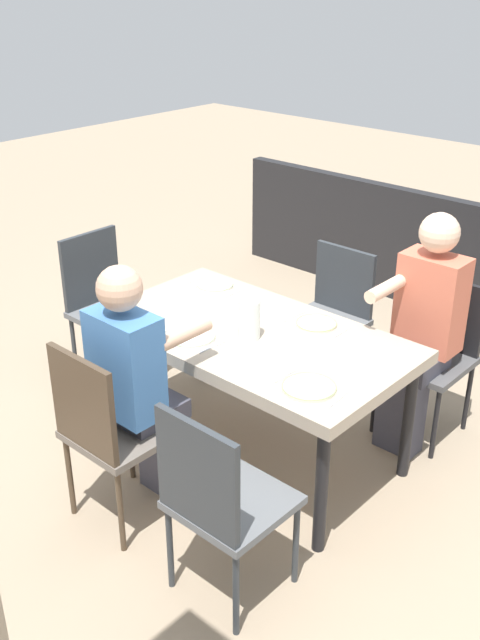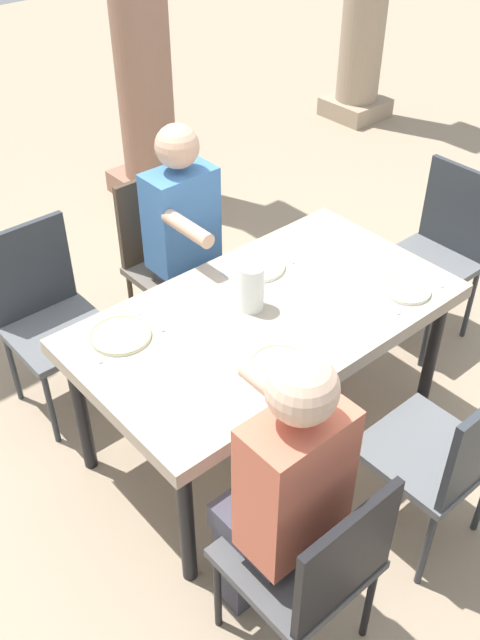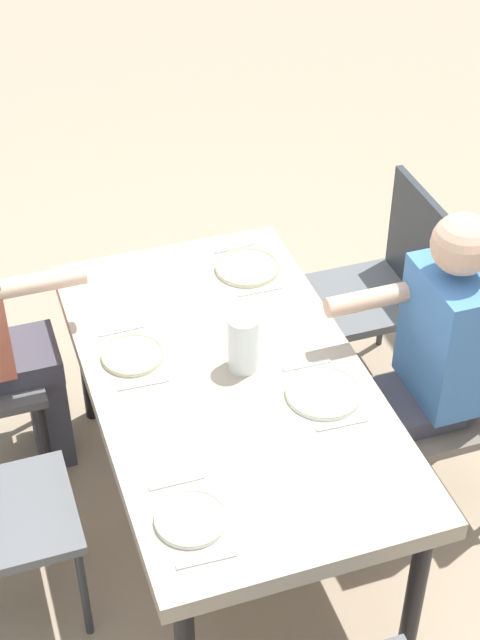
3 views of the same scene
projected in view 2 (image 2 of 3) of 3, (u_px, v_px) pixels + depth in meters
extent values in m
plane|color=gray|center=(264.00, 432.00, 3.41)|extent=(16.00, 16.00, 0.00)
cube|color=tan|center=(267.00, 317.00, 2.97)|extent=(1.63, 0.91, 0.07)
cylinder|color=black|center=(81.00, 413.00, 3.05)|extent=(0.06, 0.06, 0.67)
cylinder|color=black|center=(319.00, 284.00, 3.80)|extent=(0.06, 0.06, 0.67)
cylinder|color=black|center=(186.00, 523.00, 2.60)|extent=(0.06, 0.06, 0.67)
cylinder|color=black|center=(432.00, 353.00, 3.36)|extent=(0.06, 0.06, 0.67)
cube|color=#5B5E61|center=(59.00, 332.00, 3.30)|extent=(0.44, 0.44, 0.04)
cube|color=#2D3338|center=(29.00, 272.00, 3.27)|extent=(0.42, 0.03, 0.48)
cylinder|color=#2D3338|center=(51.00, 408.00, 3.24)|extent=(0.03, 0.03, 0.43)
cylinder|color=#2D3338|center=(121.00, 372.00, 3.43)|extent=(0.03, 0.03, 0.43)
cylinder|color=#2D3338|center=(13.00, 366.00, 3.46)|extent=(0.03, 0.03, 0.43)
cylinder|color=#2D3338|center=(80.00, 334.00, 3.66)|extent=(0.03, 0.03, 0.43)
cube|color=#4F4F50|center=(296.00, 558.00, 2.36)|extent=(0.44, 0.44, 0.04)
cube|color=black|center=(347.00, 562.00, 2.11)|extent=(0.42, 0.03, 0.43)
cylinder|color=black|center=(294.00, 532.00, 2.71)|extent=(0.03, 0.03, 0.43)
cylinder|color=black|center=(218.00, 591.00, 2.52)|extent=(0.03, 0.03, 0.43)
cylinder|color=black|center=(369.00, 602.00, 2.49)|extent=(0.03, 0.03, 0.43)
cube|color=#6A6158|center=(179.00, 273.00, 3.65)|extent=(0.44, 0.44, 0.04)
cube|color=#473828|center=(153.00, 218.00, 3.62)|extent=(0.42, 0.03, 0.48)
cylinder|color=#473828|center=(174.00, 342.00, 3.59)|extent=(0.03, 0.03, 0.45)
cylinder|color=#473828|center=(231.00, 312.00, 3.79)|extent=(0.03, 0.03, 0.45)
cylinder|color=#473828|center=(132.00, 308.00, 3.82)|extent=(0.03, 0.03, 0.45)
cylinder|color=#473828|center=(188.00, 282.00, 4.01)|extent=(0.03, 0.03, 0.45)
cube|color=#5B5E61|center=(427.00, 452.00, 2.72)|extent=(0.44, 0.44, 0.04)
cylinder|color=#2D3338|center=(410.00, 441.00, 3.07)|extent=(0.03, 0.03, 0.44)
cylinder|color=#2D3338|center=(351.00, 487.00, 2.88)|extent=(0.03, 0.03, 0.44)
cylinder|color=#2D3338|center=(426.00, 549.00, 2.65)|extent=(0.03, 0.03, 0.44)
cube|color=#5B5E61|center=(428.00, 264.00, 3.71)|extent=(0.44, 0.44, 0.04)
cube|color=#2D3338|center=(459.00, 211.00, 3.67)|extent=(0.03, 0.42, 0.49)
cylinder|color=#2D3338|center=(371.00, 299.00, 3.88)|extent=(0.03, 0.03, 0.45)
cylinder|color=#2D3338|center=(427.00, 332.00, 3.65)|extent=(0.03, 0.03, 0.45)
cylinder|color=#2D3338|center=(414.00, 274.00, 4.08)|extent=(0.03, 0.03, 0.45)
cylinder|color=#2D3338|center=(470.00, 303.00, 3.85)|extent=(0.03, 0.03, 0.45)
cube|color=#3F3F4C|center=(250.00, 551.00, 2.63)|extent=(0.24, 0.14, 0.46)
cube|color=#3F3F4C|center=(268.00, 521.00, 2.41)|extent=(0.28, 0.32, 0.10)
cube|color=#CC664C|center=(295.00, 482.00, 2.15)|extent=(0.34, 0.20, 0.53)
sphere|color=beige|center=(302.00, 389.00, 1.90)|extent=(0.21, 0.21, 0.21)
cylinder|color=beige|center=(276.00, 391.00, 2.29)|extent=(0.07, 0.30, 0.07)
cube|color=#3F3F4C|center=(210.00, 331.00, 3.65)|extent=(0.24, 0.14, 0.46)
cube|color=#3F3F4C|center=(198.00, 280.00, 3.53)|extent=(0.28, 0.32, 0.10)
cube|color=#3F72B2|center=(181.00, 219.00, 3.41)|extent=(0.34, 0.20, 0.50)
sphere|color=tan|center=(177.00, 146.00, 3.18)|extent=(0.21, 0.21, 0.21)
cylinder|color=tan|center=(187.00, 228.00, 3.13)|extent=(0.07, 0.30, 0.07)
cube|color=#936B56|center=(153.00, 182.00, 5.28)|extent=(0.50, 0.50, 0.16)
cube|color=tan|center=(355.00, 107.00, 6.43)|extent=(0.49, 0.49, 0.16)
cylinder|color=silver|center=(121.00, 336.00, 2.82)|extent=(0.25, 0.25, 0.01)
torus|color=#A0BE77|center=(121.00, 334.00, 2.81)|extent=(0.25, 0.25, 0.01)
cube|color=silver|center=(88.00, 352.00, 2.74)|extent=(0.03, 0.17, 0.01)
cube|color=silver|center=(152.00, 321.00, 2.90)|extent=(0.02, 0.17, 0.01)
cylinder|color=silver|center=(279.00, 364.00, 2.68)|extent=(0.21, 0.21, 0.01)
torus|color=#A0BE77|center=(279.00, 363.00, 2.68)|extent=(0.21, 0.21, 0.01)
cube|color=silver|center=(249.00, 383.00, 2.61)|extent=(0.02, 0.17, 0.01)
cube|color=silver|center=(307.00, 348.00, 2.76)|extent=(0.02, 0.17, 0.01)
cylinder|color=white|center=(258.00, 267.00, 3.20)|extent=(0.25, 0.25, 0.01)
torus|color=#A9CD91|center=(258.00, 265.00, 3.20)|extent=(0.25, 0.25, 0.01)
cube|color=silver|center=(232.00, 280.00, 3.13)|extent=(0.02, 0.17, 0.01)
cube|color=silver|center=(281.00, 255.00, 3.28)|extent=(0.02, 0.17, 0.01)
cylinder|color=white|center=(406.00, 290.00, 3.06)|extent=(0.21, 0.21, 0.01)
torus|color=#A9CD91|center=(407.00, 289.00, 3.06)|extent=(0.21, 0.21, 0.01)
cube|color=silver|center=(384.00, 305.00, 2.98)|extent=(0.02, 0.17, 0.01)
cube|color=silver|center=(428.00, 278.00, 3.14)|extent=(0.02, 0.17, 0.01)
cylinder|color=white|center=(251.00, 287.00, 2.91)|extent=(0.11, 0.11, 0.21)
cylinder|color=#EFEAC6|center=(251.00, 293.00, 2.93)|extent=(0.10, 0.10, 0.13)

